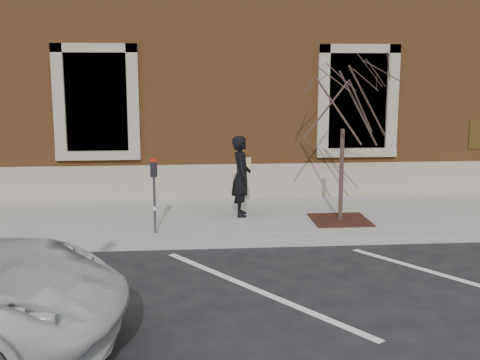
{
  "coord_description": "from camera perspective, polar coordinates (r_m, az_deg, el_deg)",
  "views": [
    {
      "loc": [
        -0.92,
        -10.34,
        3.1
      ],
      "look_at": [
        0.0,
        0.6,
        1.1
      ],
      "focal_mm": 45.0,
      "sensor_mm": 36.0,
      "label": 1
    }
  ],
  "objects": [
    {
      "name": "ground",
      "position": [
        10.84,
        0.27,
        -6.3
      ],
      "size": [
        120.0,
        120.0,
        0.0
      ],
      "primitive_type": "plane",
      "color": "#28282B",
      "rests_on": "ground"
    },
    {
      "name": "sidewalk_near",
      "position": [
        12.5,
        -0.44,
        -3.68
      ],
      "size": [
        40.0,
        3.5,
        0.15
      ],
      "primitive_type": "cube",
      "color": "#A4A09A",
      "rests_on": "ground"
    },
    {
      "name": "curb_near",
      "position": [
        10.77,
        0.29,
        -5.99
      ],
      "size": [
        40.0,
        0.12,
        0.15
      ],
      "primitive_type": "cube",
      "color": "#9E9E99",
      "rests_on": "ground"
    },
    {
      "name": "parking_stripes",
      "position": [
        8.76,
        1.57,
        -10.39
      ],
      "size": [
        28.0,
        4.4,
        0.01
      ],
      "primitive_type": null,
      "color": "silver",
      "rests_on": "ground"
    },
    {
      "name": "building_civic",
      "position": [
        18.13,
        -1.95,
        13.15
      ],
      "size": [
        40.0,
        8.62,
        8.0
      ],
      "color": "brown",
      "rests_on": "ground"
    },
    {
      "name": "man",
      "position": [
        12.29,
        0.12,
        0.37
      ],
      "size": [
        0.41,
        0.62,
        1.65
      ],
      "primitive_type": "imported",
      "rotation": [
        0.0,
        0.0,
        1.54
      ],
      "color": "black",
      "rests_on": "sidewalk_near"
    },
    {
      "name": "parking_meter",
      "position": [
        11.02,
        -8.16,
        -0.14
      ],
      "size": [
        0.13,
        0.1,
        1.39
      ],
      "rotation": [
        0.0,
        0.0,
        0.25
      ],
      "color": "#595B60",
      "rests_on": "sidewalk_near"
    },
    {
      "name": "tree_grate",
      "position": [
        12.2,
        9.46,
        -3.75
      ],
      "size": [
        1.12,
        1.12,
        0.03
      ],
      "primitive_type": "cube",
      "color": "#381812",
      "rests_on": "sidewalk_near"
    },
    {
      "name": "sapling",
      "position": [
        11.85,
        9.79,
        7.19
      ],
      "size": [
        2.0,
        2.0,
        3.34
      ],
      "color": "#46322B",
      "rests_on": "sidewalk_near"
    }
  ]
}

